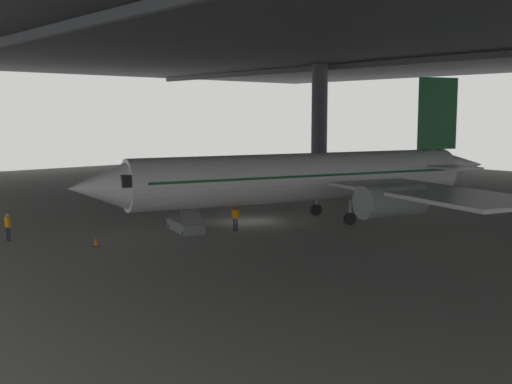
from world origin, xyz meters
TOP-DOWN VIEW (x-y plane):
  - ground_plane at (0.00, 0.00)m, footprint 110.00×110.00m
  - hangar_structure at (-0.08, 13.79)m, footprint 121.00×99.00m
  - airplane_main at (2.47, 3.44)m, footprint 33.40×33.90m
  - boarding_stairs at (-0.55, -5.65)m, footprint 4.30×2.42m
  - crew_worker_near_nose at (-4.96, -16.06)m, footprint 0.54×0.29m
  - crew_worker_by_stairs at (1.78, -3.13)m, footprint 0.44×0.40m
  - traffic_cone_orange at (0.10, -12.60)m, footprint 0.36×0.36m
  - baggage_tug at (-1.35, 14.55)m, footprint 1.47×2.30m

SIDE VIEW (x-z plane):
  - ground_plane at x=0.00m, z-range 0.00..0.00m
  - traffic_cone_orange at x=0.10m, z-range -0.01..0.59m
  - baggage_tug at x=-1.35m, z-range 0.08..0.98m
  - boarding_stairs at x=-0.55m, z-range -1.54..2.99m
  - crew_worker_by_stairs at x=1.78m, z-range 0.12..1.83m
  - crew_worker_near_nose at x=-4.96m, z-range 0.13..1.90m
  - airplane_main at x=2.47m, z-range -2.09..8.77m
  - hangar_structure at x=-0.08m, z-range 7.06..22.45m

